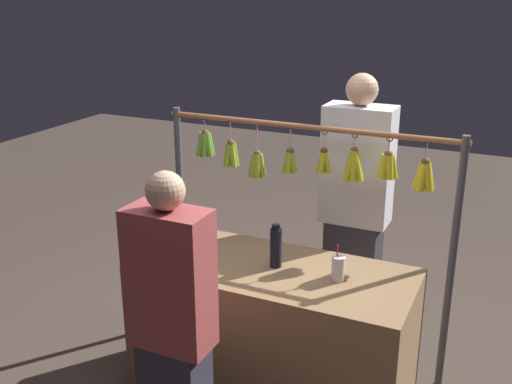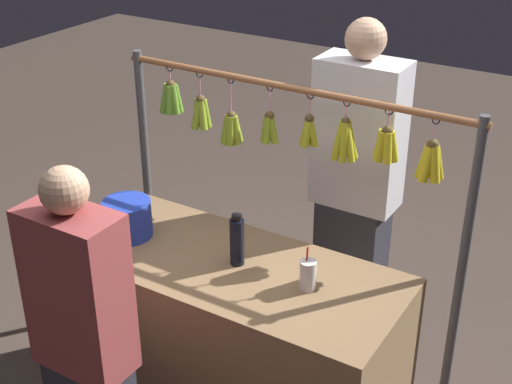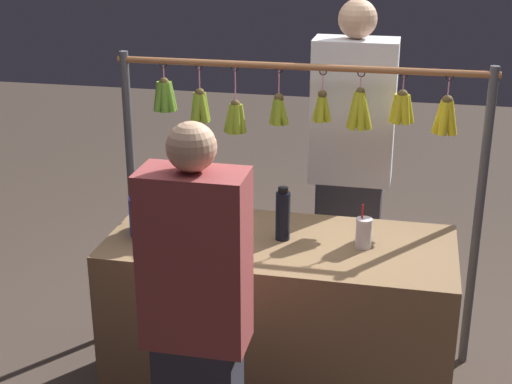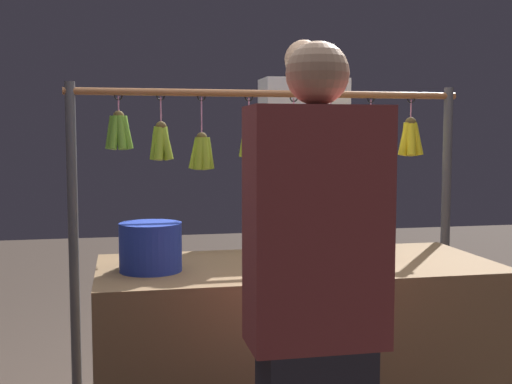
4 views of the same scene
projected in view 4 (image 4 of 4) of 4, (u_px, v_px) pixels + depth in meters
name	position (u px, v px, depth m)	size (l,w,h in m)	color
market_counter	(297.00, 363.00, 2.58)	(1.54, 0.68, 0.80)	olive
display_rack	(272.00, 172.00, 2.98)	(1.81, 0.13, 1.53)	#4C4C51
water_bottle	(298.00, 232.00, 2.56)	(0.06, 0.06, 0.25)	black
blue_bucket	(151.00, 247.00, 2.39)	(0.23, 0.23, 0.18)	blue
drink_cup	(385.00, 242.00, 2.62)	(0.07, 0.07, 0.20)	silver
vendor_person	(303.00, 218.00, 3.33)	(0.42, 0.23, 1.77)	#2D2D38
customer_person	(315.00, 334.00, 1.77)	(0.37, 0.20, 1.55)	#2D2D38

